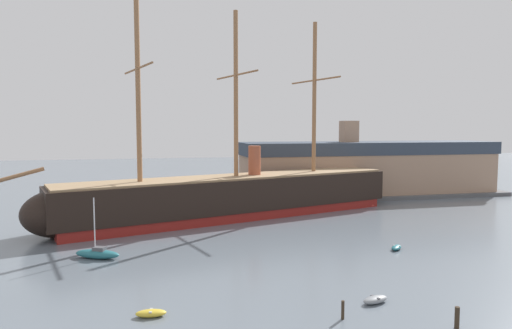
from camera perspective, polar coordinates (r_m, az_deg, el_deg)
tall_ship at (r=74.23m, az=-2.52°, el=-3.96°), size 67.79×26.06×33.52m
dinghy_foreground_left at (r=37.93m, az=-13.21°, el=-17.91°), size 2.48×1.27×0.56m
dinghy_foreground_right at (r=40.84m, az=14.92°, el=-16.25°), size 2.72×1.77×0.59m
sailboat_mid_left at (r=54.83m, az=-19.49°, el=-10.60°), size 5.52×3.72×6.96m
dinghy_mid_right at (r=58.01m, az=17.41°, el=-10.03°), size 2.36×2.31×0.54m
dinghy_far_left at (r=80.01m, az=-25.43°, el=-6.27°), size 1.54×2.05×0.44m
dinghy_far_right at (r=88.10m, az=14.56°, el=-4.96°), size 2.14×2.43×0.54m
mooring_piling_nearest at (r=37.95m, az=24.18°, el=-17.33°), size 0.35×0.35×1.63m
mooring_piling_left_pair at (r=37.05m, az=10.97°, el=-17.69°), size 0.25×0.25×1.46m
dockside_warehouse_right at (r=100.34m, az=14.14°, el=-0.57°), size 60.59×14.77×16.29m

